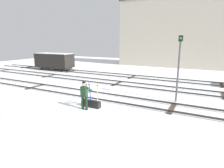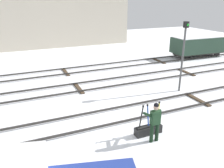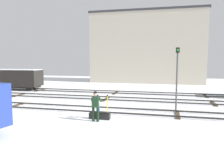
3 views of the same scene
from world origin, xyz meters
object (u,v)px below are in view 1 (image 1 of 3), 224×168
(signal_post, at_px, (179,63))
(freight_car_near_switch, at_px, (54,60))
(switch_lever_frame, at_px, (91,103))
(rail_worker, at_px, (84,93))

(signal_post, xyz_separation_m, freight_car_near_switch, (-17.43, 6.66, -1.24))
(switch_lever_frame, bearing_deg, freight_car_near_switch, 141.19)
(signal_post, height_order, freight_car_near_switch, signal_post)
(rail_worker, relative_size, freight_car_near_switch, 0.31)
(switch_lever_frame, distance_m, freight_car_near_switch, 16.51)
(rail_worker, xyz_separation_m, freight_car_near_switch, (-12.89, 10.70, 0.38))
(rail_worker, bearing_deg, freight_car_near_switch, 139.58)
(signal_post, bearing_deg, switch_lever_frame, -141.92)
(freight_car_near_switch, bearing_deg, switch_lever_frame, -39.22)
(signal_post, bearing_deg, freight_car_near_switch, 159.08)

